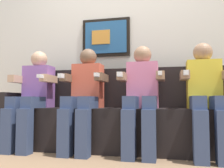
{
  "coord_description": "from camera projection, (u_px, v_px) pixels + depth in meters",
  "views": [
    {
      "loc": [
        0.56,
        -2.26,
        0.53
      ],
      "look_at": [
        0.0,
        0.15,
        0.7
      ],
      "focal_mm": 38.55,
      "sensor_mm": 36.0,
      "label": 1
    }
  ],
  "objects": [
    {
      "name": "ground_plane",
      "position": [
        108.0,
        156.0,
        2.29
      ],
      "size": [
        6.47,
        6.47,
        0.0
      ],
      "primitive_type": "plane",
      "color": "#8C6B4C"
    },
    {
      "name": "back_wall_assembly",
      "position": [
        122.0,
        41.0,
        3.12
      ],
      "size": [
        4.98,
        0.1,
        2.6
      ],
      "color": "silver",
      "rests_on": "ground_plane"
    },
    {
      "name": "couch",
      "position": [
        116.0,
        120.0,
        2.63
      ],
      "size": [
        2.58,
        0.58,
        0.9
      ],
      "color": "black",
      "rests_on": "ground_plane"
    },
    {
      "name": "person_leftmost",
      "position": [
        33.0,
        94.0,
        2.69
      ],
      "size": [
        0.46,
        0.56,
        1.11
      ],
      "color": "#8C59A5",
      "rests_on": "ground_plane"
    },
    {
      "name": "person_left_center",
      "position": [
        84.0,
        93.0,
        2.55
      ],
      "size": [
        0.46,
        0.56,
        1.11
      ],
      "color": "#D8593F",
      "rests_on": "ground_plane"
    },
    {
      "name": "person_right_center",
      "position": [
        142.0,
        93.0,
        2.42
      ],
      "size": [
        0.46,
        0.56,
        1.11
      ],
      "color": "pink",
      "rests_on": "ground_plane"
    },
    {
      "name": "person_rightmost",
      "position": [
        206.0,
        92.0,
        2.28
      ],
      "size": [
        0.46,
        0.56,
        1.11
      ],
      "color": "yellow",
      "rests_on": "ground_plane"
    }
  ]
}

